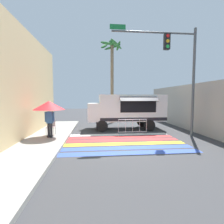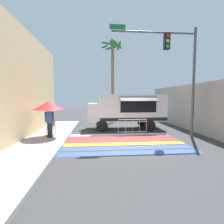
# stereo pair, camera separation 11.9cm
# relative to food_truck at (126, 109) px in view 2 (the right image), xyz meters

# --- Properties ---
(ground_plane) EXTENTS (60.00, 60.00, 0.00)m
(ground_plane) POSITION_rel_food_truck_xyz_m (-0.81, -4.19, -1.57)
(ground_plane) COLOR #38383A
(sidewalk_left) EXTENTS (4.40, 16.00, 0.15)m
(sidewalk_left) POSITION_rel_food_truck_xyz_m (-6.09, -4.19, -1.50)
(sidewalk_left) COLOR #99968E
(sidewalk_left) RESTS_ON ground_plane
(building_left_facade) EXTENTS (0.25, 16.00, 6.30)m
(building_left_facade) POSITION_rel_food_truck_xyz_m (-6.31, -4.19, 1.58)
(building_left_facade) COLOR #DBBC84
(building_left_facade) RESTS_ON ground_plane
(concrete_wall_right) EXTENTS (0.20, 16.00, 3.38)m
(concrete_wall_right) POSITION_rel_food_truck_xyz_m (4.64, -1.19, 0.12)
(concrete_wall_right) COLOR #A39E93
(concrete_wall_right) RESTS_ON ground_plane
(crosswalk_painted) EXTENTS (6.40, 4.36, 0.01)m
(crosswalk_painted) POSITION_rel_food_truck_xyz_m (-0.81, -3.89, -1.57)
(crosswalk_painted) COLOR #334FB2
(crosswalk_painted) RESTS_ON ground_plane
(food_truck) EXTENTS (5.69, 2.60, 2.62)m
(food_truck) POSITION_rel_food_truck_xyz_m (0.00, 0.00, 0.00)
(food_truck) COLOR white
(food_truck) RESTS_ON ground_plane
(traffic_signal_pole) EXTENTS (5.16, 0.29, 6.52)m
(traffic_signal_pole) POSITION_rel_food_truck_xyz_m (2.60, -2.99, 2.93)
(traffic_signal_pole) COLOR #515456
(traffic_signal_pole) RESTS_ON ground_plane
(patio_umbrella) EXTENTS (1.79, 1.79, 2.06)m
(patio_umbrella) POSITION_rel_food_truck_xyz_m (-4.94, -2.81, 0.38)
(patio_umbrella) COLOR black
(patio_umbrella) RESTS_ON sidewalk_left
(folding_chair) EXTENTS (0.46, 0.46, 0.96)m
(folding_chair) POSITION_rel_food_truck_xyz_m (-4.98, -2.33, -0.84)
(folding_chair) COLOR #4C4C51
(folding_chair) RESTS_ON sidewalk_left
(vendor_person) EXTENTS (0.53, 0.23, 1.74)m
(vendor_person) POSITION_rel_food_truck_xyz_m (-4.86, -3.08, -0.43)
(vendor_person) COLOR black
(vendor_person) RESTS_ON sidewalk_left
(barricade_front) EXTENTS (1.88, 0.44, 1.01)m
(barricade_front) POSITION_rel_food_truck_xyz_m (0.10, -2.10, -1.07)
(barricade_front) COLOR #B7BABF
(barricade_front) RESTS_ON ground_plane
(palm_tree) EXTENTS (2.12, 2.25, 7.77)m
(palm_tree) POSITION_rel_food_truck_xyz_m (-0.72, 3.45, 3.93)
(palm_tree) COLOR #7A664C
(palm_tree) RESTS_ON ground_plane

